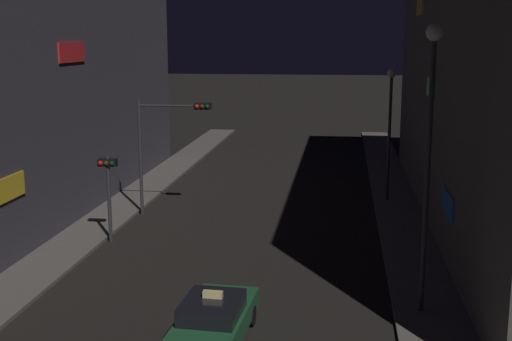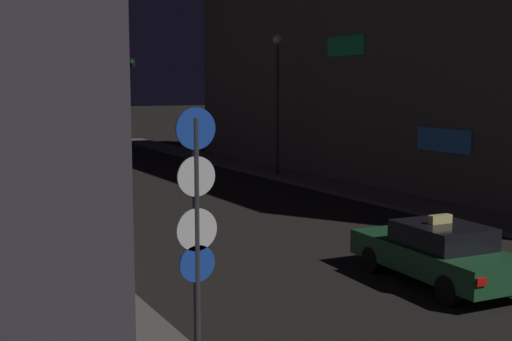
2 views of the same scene
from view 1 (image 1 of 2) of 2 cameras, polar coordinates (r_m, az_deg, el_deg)
sidewalk_left at (r=36.35m, az=-10.62°, el=-2.47°), size 2.29×54.89×0.14m
sidewalk_right at (r=34.73m, az=12.03°, el=-3.18°), size 2.29×54.89×0.14m
taxi at (r=19.43m, az=-3.65°, el=-12.63°), size 2.05×4.54×1.62m
traffic_light_overhead at (r=32.39m, az=-7.77°, el=3.10°), size 3.63×0.42×5.66m
traffic_light_left_kerb at (r=28.74m, az=-12.54°, el=-0.90°), size 0.80×0.42×3.71m
street_lamp_near_block at (r=20.60m, az=14.68°, el=3.93°), size 0.52×0.52×8.89m
street_lamp_far_block at (r=35.31m, az=11.41°, el=4.70°), size 0.47×0.47×6.91m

